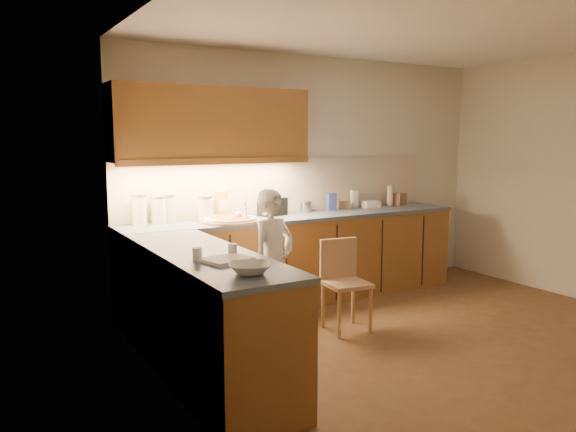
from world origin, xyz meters
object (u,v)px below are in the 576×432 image
Objects in this scene: child at (273,262)px; toaster at (272,207)px; pizza_on_board at (231,220)px; oil_jug at (222,204)px; wooden_chair at (343,278)px.

child is 4.06× the size of toaster.
oil_jug is (0.03, 0.27, 0.12)m from pizza_on_board.
toaster is at bearing -6.82° from oil_jug.
toaster is (0.46, 0.84, 0.37)m from child.
oil_jug is (-0.69, 1.12, 0.60)m from wooden_chair.
wooden_chair is 2.58× the size of toaster.
toaster is at bearing 42.20° from child.
toaster is (0.54, -0.06, -0.06)m from oil_jug.
wooden_chair is 1.44m from oil_jug.
pizza_on_board reaches higher than wooden_chair.
oil_jug is 0.55m from toaster.
wooden_chair is 2.51× the size of oil_jug.
child is 1.00m from oil_jug.
child is 3.96× the size of oil_jug.
wooden_chair is at bearing -95.23° from toaster.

